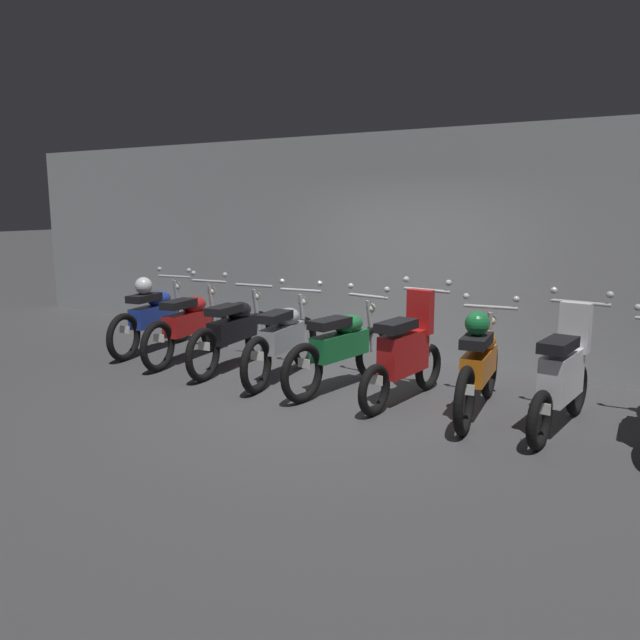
# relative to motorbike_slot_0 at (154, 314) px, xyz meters

# --- Properties ---
(ground_plane) EXTENTS (80.00, 80.00, 0.00)m
(ground_plane) POSITION_rel_motorbike_slot_0_xyz_m (3.25, -0.60, -0.53)
(ground_plane) COLOR #424244
(back_wall) EXTENTS (16.00, 0.30, 3.04)m
(back_wall) POSITION_rel_motorbike_slot_0_xyz_m (3.25, 1.81, 0.99)
(back_wall) COLOR #9EA0A3
(back_wall) RESTS_ON ground
(motorbike_slot_0) EXTENTS (0.63, 1.93, 1.15)m
(motorbike_slot_0) POSITION_rel_motorbike_slot_0_xyz_m (0.00, 0.00, 0.00)
(motorbike_slot_0) COLOR black
(motorbike_slot_0) RESTS_ON ground
(motorbike_slot_1) EXTENTS (0.60, 1.94, 1.15)m
(motorbike_slot_1) POSITION_rel_motorbike_slot_0_xyz_m (0.81, -0.11, -0.04)
(motorbike_slot_1) COLOR black
(motorbike_slot_1) RESTS_ON ground
(motorbike_slot_2) EXTENTS (0.56, 1.94, 1.03)m
(motorbike_slot_2) POSITION_rel_motorbike_slot_0_xyz_m (1.62, -0.13, -0.04)
(motorbike_slot_2) COLOR black
(motorbike_slot_2) RESTS_ON ground
(motorbike_slot_3) EXTENTS (0.62, 1.93, 1.15)m
(motorbike_slot_3) POSITION_rel_motorbike_slot_0_xyz_m (2.43, -0.16, -0.04)
(motorbike_slot_3) COLOR black
(motorbike_slot_3) RESTS_ON ground
(motorbike_slot_4) EXTENTS (0.59, 1.95, 1.15)m
(motorbike_slot_4) POSITION_rel_motorbike_slot_0_xyz_m (3.25, -0.14, -0.04)
(motorbike_slot_4) COLOR black
(motorbike_slot_4) RESTS_ON ground
(motorbike_slot_5) EXTENTS (0.59, 1.68, 1.29)m
(motorbike_slot_5) POSITION_rel_motorbike_slot_0_xyz_m (4.06, -0.14, -0.00)
(motorbike_slot_5) COLOR black
(motorbike_slot_5) RESTS_ON ground
(motorbike_slot_6) EXTENTS (0.60, 1.94, 1.15)m
(motorbike_slot_6) POSITION_rel_motorbike_slot_0_xyz_m (4.87, -0.13, 0.00)
(motorbike_slot_6) COLOR black
(motorbike_slot_6) RESTS_ON ground
(motorbike_slot_7) EXTENTS (0.59, 1.68, 1.29)m
(motorbike_slot_7) POSITION_rel_motorbike_slot_0_xyz_m (5.68, -0.14, -0.00)
(motorbike_slot_7) COLOR black
(motorbike_slot_7) RESTS_ON ground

